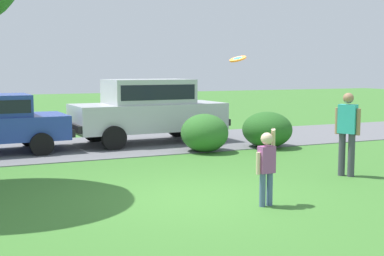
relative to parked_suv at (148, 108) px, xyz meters
The scene contains 8 objects.
ground_plane 7.07m from the parked_suv, 103.26° to the right, with size 80.00×80.00×0.00m, color #3D752D.
driveway_strip 1.93m from the parked_suv, behind, with size 28.00×4.40×0.02m, color slate.
shrub_near_tree 2.43m from the parked_suv, 70.32° to the right, with size 1.27×1.33×1.03m.
shrub_centre_left 3.60m from the parked_suv, 38.37° to the right, with size 1.41×1.45×1.02m.
parked_suv is the anchor object (origin of this frame).
child_thrower 7.84m from the parked_suv, 95.54° to the right, with size 0.45×0.28×1.29m.
frisbee 7.53m from the parked_suv, 98.14° to the right, with size 0.28×0.28×0.13m.
adult_onlooker 6.72m from the parked_suv, 71.92° to the right, with size 0.37×0.47×1.74m.
Camera 1 is at (-3.75, -8.26, 2.23)m, focal length 49.91 mm.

